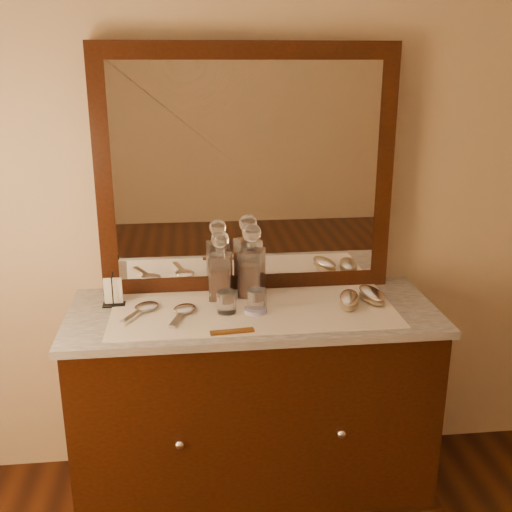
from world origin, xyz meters
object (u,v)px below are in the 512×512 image
pin_dish (255,310)px  brush_far (372,295)px  comb (232,332)px  decanter_left (221,273)px  decanter_right (252,269)px  dresser_cabinet (253,407)px  napkin_rack (113,293)px  hand_mirror_inner (183,311)px  hand_mirror_outer (144,308)px  mirror_frame (246,171)px  brush_near (349,300)px

pin_dish → brush_far: (0.48, 0.06, 0.02)m
comb → decanter_left: (-0.02, 0.33, 0.11)m
decanter_right → brush_far: size_ratio=1.66×
dresser_cabinet → napkin_rack: (-0.55, 0.10, 0.49)m
napkin_rack → hand_mirror_inner: bearing=-23.3°
dresser_cabinet → hand_mirror_outer: (-0.42, 0.02, 0.45)m
mirror_frame → comb: bearing=-102.1°
mirror_frame → pin_dish: 0.57m
hand_mirror_inner → hand_mirror_outer: bearing=165.2°
napkin_rack → decanter_left: bearing=2.2°
decanter_left → brush_near: (0.50, -0.13, -0.09)m
napkin_rack → decanter_left: 0.43m
dresser_cabinet → brush_far: bearing=2.3°
hand_mirror_outer → comb: bearing=-36.2°
decanter_right → hand_mirror_inner: (-0.28, -0.15, -0.11)m
dresser_cabinet → napkin_rack: napkin_rack is taller
pin_dish → napkin_rack: napkin_rack is taller
decanter_left → decanter_right: size_ratio=0.93×
comb → napkin_rack: napkin_rack is taller
brush_near → dresser_cabinet: bearing=177.3°
decanter_left → hand_mirror_outer: decanter_left is taller
mirror_frame → brush_near: (0.38, -0.26, -0.47)m
dresser_cabinet → brush_near: 0.60m
hand_mirror_outer → decanter_left: bearing=17.2°
comb → mirror_frame: bearing=72.2°
decanter_right → hand_mirror_inner: bearing=-151.9°
dresser_cabinet → brush_far: 0.67m
comb → hand_mirror_outer: size_ratio=0.71×
brush_near → hand_mirror_inner: size_ratio=0.82×
pin_dish → napkin_rack: size_ratio=0.67×
mirror_frame → comb: 0.68m
brush_near → decanter_left: bearing=165.1°
comb → hand_mirror_inner: bearing=125.5°
pin_dish → brush_near: brush_near is taller
mirror_frame → decanter_left: bearing=-132.4°
brush_far → hand_mirror_outer: bearing=179.9°
mirror_frame → brush_near: mirror_frame is taller
dresser_cabinet → comb: (-0.10, -0.22, 0.45)m
dresser_cabinet → mirror_frame: (0.00, 0.25, 0.94)m
napkin_rack → hand_mirror_outer: (0.12, -0.08, -0.04)m
decanter_left → brush_near: decanter_left is taller
pin_dish → hand_mirror_outer: (-0.43, 0.06, 0.00)m
brush_near → napkin_rack: bearing=172.8°
dresser_cabinet → hand_mirror_outer: bearing=177.2°
mirror_frame → brush_far: 0.71m
decanter_right → hand_mirror_outer: 0.46m
brush_far → comb: bearing=-157.9°
mirror_frame → comb: mirror_frame is taller
comb → hand_mirror_inner: (-0.17, 0.20, 0.01)m
comb → hand_mirror_outer: bearing=138.1°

